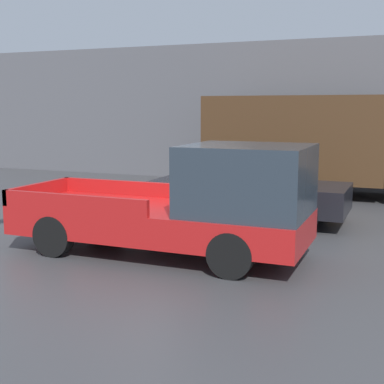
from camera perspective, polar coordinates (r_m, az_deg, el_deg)
name	(u,v)px	position (r m, az deg, el deg)	size (l,w,h in m)	color
ground_plane	(175,249)	(10.65, -1.82, -6.14)	(60.00, 60.00, 0.00)	#3D3D3F
building_wall	(288,113)	(20.08, 10.24, 8.33)	(28.00, 0.15, 5.19)	#56565B
pickup_truck	(192,205)	(9.90, -0.05, -1.41)	(5.65, 2.10, 2.13)	red
car	(250,189)	(13.28, 6.21, 0.33)	(4.80, 1.95, 1.51)	black
delivery_truck	(314,142)	(17.52, 12.89, 5.27)	(7.37, 2.55, 3.14)	#472D19
newspaper_box	(226,168)	(20.50, 3.64, 2.61)	(0.45, 0.40, 1.00)	#194CB2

